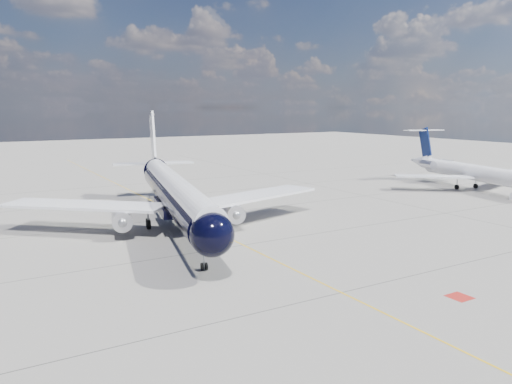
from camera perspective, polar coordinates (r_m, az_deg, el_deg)
ground at (r=67.66m, az=-9.72°, el=-2.05°), size 320.00×320.00×0.00m
taxiway_centerline at (r=63.11m, az=-8.10°, el=-2.85°), size 0.16×160.00×0.01m
red_marking at (r=39.70m, az=22.23°, el=-11.04°), size 1.60×1.60×0.01m
main_airliner at (r=57.61m, az=-9.39°, el=0.04°), size 36.33×44.85×13.09m
regional_jet at (r=91.52m, az=22.61°, el=2.37°), size 25.05×29.20×9.97m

